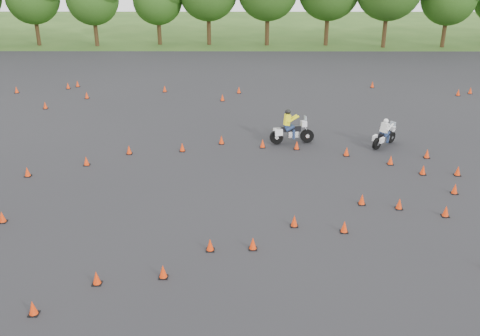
{
  "coord_description": "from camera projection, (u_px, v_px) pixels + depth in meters",
  "views": [
    {
      "loc": [
        0.09,
        -17.33,
        10.28
      ],
      "look_at": [
        0.0,
        4.0,
        1.2
      ],
      "focal_mm": 40.0,
      "sensor_mm": 36.0,
      "label": 1
    }
  ],
  "objects": [
    {
      "name": "traffic_cones",
      "position": [
        241.0,
        176.0,
        24.77
      ],
      "size": [
        36.72,
        33.04,
        0.45
      ],
      "color": "#EB3509",
      "rests_on": "asphalt_pad"
    },
    {
      "name": "treeline",
      "position": [
        260.0,
        6.0,
        50.62
      ],
      "size": [
        87.19,
        32.0,
        10.57
      ],
      "color": "#254A15",
      "rests_on": "ground"
    },
    {
      "name": "ground",
      "position": [
        240.0,
        239.0,
        19.97
      ],
      "size": [
        140.0,
        140.0,
        0.0
      ],
      "primitive_type": "plane",
      "color": "#2D5119",
      "rests_on": "ground"
    },
    {
      "name": "rider_yellow",
      "position": [
        292.0,
        127.0,
        29.04
      ],
      "size": [
        2.53,
        1.09,
        1.89
      ],
      "primitive_type": null,
      "rotation": [
        0.0,
        0.0,
        0.14
      ],
      "color": "yellow",
      "rests_on": "ground"
    },
    {
      "name": "rider_white",
      "position": [
        385.0,
        132.0,
        28.78
      ],
      "size": [
        1.91,
        1.92,
        1.6
      ],
      "primitive_type": null,
      "rotation": [
        0.0,
        0.0,
        0.79
      ],
      "color": "silver",
      "rests_on": "ground"
    },
    {
      "name": "asphalt_pad",
      "position": [
        240.0,
        175.0,
        25.49
      ],
      "size": [
        62.0,
        62.0,
        0.0
      ],
      "primitive_type": "plane",
      "color": "black",
      "rests_on": "ground"
    }
  ]
}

